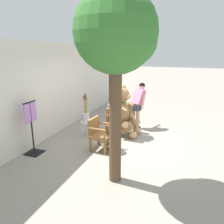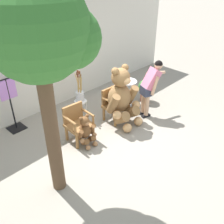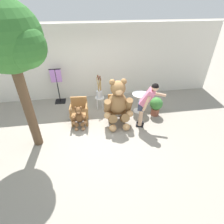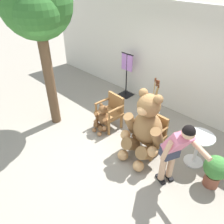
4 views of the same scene
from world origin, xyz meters
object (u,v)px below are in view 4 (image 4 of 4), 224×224
(wooden_chair_left, at_px, (111,111))
(white_stool, at_px, (153,114))
(potted_plant, at_px, (215,170))
(clothing_display_stand, at_px, (127,74))
(brush_bucket, at_px, (154,104))
(wooden_chair_right, at_px, (152,133))
(round_side_table, at_px, (198,146))
(teddy_bear_small, at_px, (103,119))
(person_visitor, at_px, (175,149))
(patio_tree, at_px, (37,7))
(teddy_bear_large, at_px, (145,127))

(wooden_chair_left, xyz_separation_m, white_stool, (0.74, 0.76, -0.11))
(wooden_chair_left, height_order, potted_plant, wooden_chair_left)
(clothing_display_stand, bearing_deg, brush_bucket, -25.28)
(wooden_chair_right, relative_size, clothing_display_stand, 0.63)
(wooden_chair_left, height_order, round_side_table, wooden_chair_left)
(clothing_display_stand, bearing_deg, teddy_bear_small, -65.92)
(wooden_chair_left, xyz_separation_m, brush_bucket, (0.74, 0.76, 0.19))
(brush_bucket, xyz_separation_m, round_side_table, (1.39, -0.44, -0.21))
(wooden_chair_left, relative_size, person_visitor, 0.57)
(wooden_chair_left, distance_m, white_stool, 1.07)
(wooden_chair_right, height_order, round_side_table, wooden_chair_right)
(brush_bucket, distance_m, patio_tree, 3.29)
(person_visitor, bearing_deg, potted_plant, 43.20)
(teddy_bear_small, xyz_separation_m, potted_plant, (2.64, 0.30, 0.03))
(wooden_chair_right, height_order, patio_tree, patio_tree)
(teddy_bear_large, distance_m, potted_plant, 1.48)
(round_side_table, bearing_deg, wooden_chair_right, -160.46)
(white_stool, distance_m, potted_plant, 2.04)
(potted_plant, bearing_deg, person_visitor, -136.80)
(white_stool, bearing_deg, wooden_chair_right, -57.02)
(wooden_chair_right, relative_size, person_visitor, 0.57)
(white_stool, height_order, potted_plant, potted_plant)
(patio_tree, relative_size, clothing_display_stand, 2.64)
(wooden_chair_left, bearing_deg, clothing_display_stand, 118.23)
(brush_bucket, bearing_deg, white_stool, -131.77)
(teddy_bear_large, relative_size, person_visitor, 1.02)
(patio_tree, height_order, potted_plant, patio_tree)
(wooden_chair_right, distance_m, patio_tree, 3.44)
(potted_plant, bearing_deg, wooden_chair_left, -179.64)
(wooden_chair_right, xyz_separation_m, clothing_display_stand, (-2.03, 1.49, 0.26))
(teddy_bear_large, height_order, clothing_display_stand, teddy_bear_large)
(teddy_bear_large, xyz_separation_m, brush_bucket, (-0.49, 1.03, -0.10))
(person_visitor, distance_m, clothing_display_stand, 3.50)
(teddy_bear_large, bearing_deg, white_stool, 115.57)
(white_stool, relative_size, potted_plant, 0.68)
(wooden_chair_left, distance_m, teddy_bear_small, 0.30)
(brush_bucket, bearing_deg, wooden_chair_left, -134.10)
(clothing_display_stand, bearing_deg, teddy_bear_large, -40.85)
(brush_bucket, bearing_deg, clothing_display_stand, 154.72)
(round_side_table, height_order, patio_tree, patio_tree)
(wooden_chair_right, xyz_separation_m, patio_tree, (-2.37, -0.90, 2.32))
(white_stool, bearing_deg, brush_bucket, 48.23)
(teddy_bear_large, height_order, teddy_bear_small, teddy_bear_large)
(teddy_bear_large, xyz_separation_m, clothing_display_stand, (-2.03, 1.75, -0.04))
(brush_bucket, height_order, patio_tree, patio_tree)
(teddy_bear_large, bearing_deg, teddy_bear_small, -179.20)
(teddy_bear_large, relative_size, potted_plant, 2.27)
(person_visitor, xyz_separation_m, white_stool, (-1.31, 1.29, -0.55))
(teddy_bear_large, relative_size, patio_tree, 0.43)
(white_stool, xyz_separation_m, potted_plant, (1.89, -0.74, 0.04))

